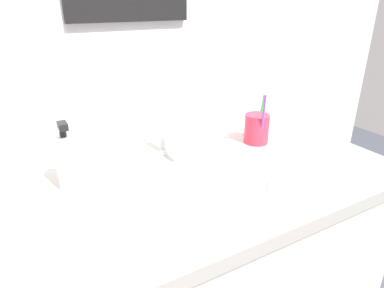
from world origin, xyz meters
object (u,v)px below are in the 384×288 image
Objects in this scene: faucet at (166,138)px; soap_dispenser at (68,164)px; toothbrush_green at (263,105)px; toothbrush_purple at (264,113)px; toothbrush_cup at (257,129)px.

soap_dispenser reaches higher than faucet.
toothbrush_green is at bearing 1.77° from soap_dispenser.
toothbrush_green is 1.00× the size of toothbrush_purple.
toothbrush_green is 0.08m from toothbrush_purple.
faucet is 0.30m from toothbrush_purple.
toothbrush_cup is 0.09m from toothbrush_purple.
soap_dispenser is (-0.58, -0.01, 0.02)m from toothbrush_cup.
toothbrush_purple is 1.12× the size of soap_dispenser.
toothbrush_purple is at bearing -4.18° from soap_dispenser.
toothbrush_cup is 0.58m from soap_dispenser.
faucet is at bearing 167.07° from toothbrush_cup.
faucet is 0.30m from toothbrush_cup.
toothbrush_purple is at bearing -128.02° from toothbrush_green.
soap_dispenser is (-0.61, -0.02, -0.05)m from toothbrush_green.
toothbrush_green is 0.61m from soap_dispenser.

